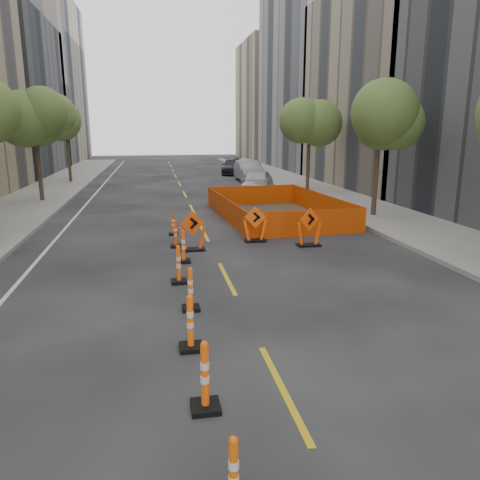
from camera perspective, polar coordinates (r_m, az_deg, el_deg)
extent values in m
plane|color=black|center=(9.84, 2.02, -11.79)|extent=(140.00, 140.00, 0.00)
cube|color=gray|center=(23.77, 17.21, 2.84)|extent=(4.00, 90.00, 0.15)
cube|color=gray|center=(66.29, -24.68, 17.28)|extent=(12.00, 20.00, 20.00)
cube|color=gray|center=(37.72, 20.70, 16.86)|extent=(12.00, 16.00, 14.00)
cube|color=gray|center=(52.75, 11.36, 19.49)|extent=(12.00, 18.00, 20.00)
cube|color=tan|center=(70.01, 5.53, 16.47)|extent=(12.00, 14.00, 16.00)
cylinder|color=#382B1E|center=(29.53, -23.20, 7.26)|extent=(0.24, 0.24, 3.15)
sphere|color=#4A7231|center=(29.41, -23.74, 13.02)|extent=(2.80, 2.80, 2.80)
cylinder|color=#382B1E|center=(39.31, -20.09, 8.80)|extent=(0.24, 0.24, 3.15)
sphere|color=#4A7231|center=(39.23, -20.44, 13.12)|extent=(2.80, 2.80, 2.80)
cylinder|color=#382B1E|center=(23.28, 16.14, 6.44)|extent=(0.24, 0.24, 3.15)
sphere|color=#4A7231|center=(23.14, 16.63, 13.77)|extent=(2.80, 2.80, 2.80)
cylinder|color=#382B1E|center=(32.49, 8.28, 8.66)|extent=(0.24, 0.24, 3.15)
sphere|color=#4A7231|center=(32.39, 8.46, 13.91)|extent=(2.80, 2.80, 2.80)
imported|color=#B2B2B4|center=(31.08, 2.15, 7.11)|extent=(3.25, 4.96, 1.57)
imported|color=gray|center=(38.38, 1.09, 8.39)|extent=(1.80, 5.07, 1.67)
imported|color=black|center=(44.76, -0.93, 8.95)|extent=(2.83, 5.16, 1.42)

